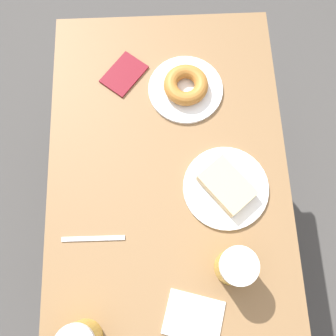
# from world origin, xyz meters

# --- Properties ---
(ground_plane) EXTENTS (8.00, 8.00, 0.00)m
(ground_plane) POSITION_xyz_m (0.00, 0.00, 0.00)
(ground_plane) COLOR #474442
(table) EXTENTS (0.65, 1.01, 0.71)m
(table) POSITION_xyz_m (0.00, 0.00, 0.64)
(table) COLOR olive
(table) RESTS_ON ground_plane
(plate_with_cake) EXTENTS (0.23, 0.23, 0.04)m
(plate_with_cake) POSITION_xyz_m (-0.15, 0.06, 0.73)
(plate_with_cake) COLOR white
(plate_with_cake) RESTS_ON table
(plate_with_donut) EXTENTS (0.22, 0.22, 0.05)m
(plate_with_donut) POSITION_xyz_m (-0.06, -0.24, 0.73)
(plate_with_donut) COLOR white
(plate_with_donut) RESTS_ON table
(beer_mug_left) EXTENTS (0.09, 0.09, 0.12)m
(beer_mug_left) POSITION_xyz_m (-0.15, 0.26, 0.77)
(beer_mug_left) COLOR gold
(beer_mug_left) RESTS_ON table
(napkin_folded) EXTENTS (0.16, 0.14, 0.00)m
(napkin_folded) POSITION_xyz_m (-0.05, 0.38, 0.71)
(napkin_folded) COLOR white
(napkin_folded) RESTS_ON table
(fork) EXTENTS (0.16, 0.01, 0.00)m
(fork) POSITION_xyz_m (0.20, 0.18, 0.71)
(fork) COLOR silver
(fork) RESTS_ON table
(passport_near_edge) EXTENTS (0.15, 0.15, 0.01)m
(passport_near_edge) POSITION_xyz_m (0.12, -0.30, 0.71)
(passport_near_edge) COLOR maroon
(passport_near_edge) RESTS_ON table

